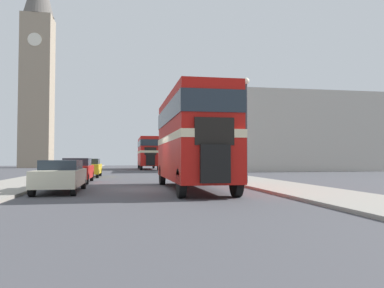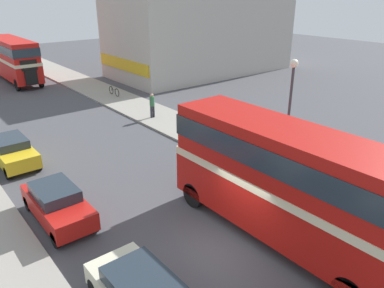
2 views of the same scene
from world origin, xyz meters
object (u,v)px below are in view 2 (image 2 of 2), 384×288
Objects in this scene: pedestrian_walking at (152,104)px; street_lamp at (290,105)px; car_parked_far at (12,151)px; bus_distant at (13,56)px; double_decker_bus at (280,175)px; bicycle_on_pavement at (114,91)px; car_parked_mid at (57,204)px.

pedestrian_walking is 12.49m from street_lamp.
street_lamp is at bearing -48.36° from car_parked_far.
bus_distant is at bearing 102.52° from pedestrian_walking.
double_decker_bus is 1.59× the size of street_lamp.
bicycle_on_pavement is 0.30× the size of street_lamp.
double_decker_bus is at bearing -65.64° from car_parked_far.
bicycle_on_pavement is (10.80, 15.54, -0.29)m from car_parked_mid.
pedestrian_walking is (4.09, 14.57, -1.50)m from double_decker_bus.
car_parked_mid reaches higher than car_parked_far.
bus_distant is 21.15m from car_parked_far.
car_parked_far is at bearing 131.64° from street_lamp.
car_parked_mid is (-5.98, 6.19, -1.84)m from double_decker_bus.
double_decker_bus is 2.19× the size of car_parked_far.
double_decker_bus reaches higher than car_parked_mid.
pedestrian_walking is at bearing -95.79° from bicycle_on_pavement.
bicycle_on_pavement is at bearing -67.07° from bus_distant.
double_decker_bus reaches higher than bus_distant.
pedestrian_walking is (4.15, -18.68, -1.40)m from bus_distant.
street_lamp reaches higher than double_decker_bus.
bicycle_on_pavement is at bearing 84.21° from pedestrian_walking.
car_parked_mid is 0.96× the size of car_parked_far.
car_parked_far is at bearing 114.36° from double_decker_bus.
car_parked_far is at bearing -140.77° from bicycle_on_pavement.
bus_distant is 5.81× the size of bicycle_on_pavement.
street_lamp is at bearing -21.61° from car_parked_mid.
car_parked_far is (0.10, 6.81, -0.02)m from car_parked_mid.
bus_distant is 5.83× the size of pedestrian_walking.
pedestrian_walking is at bearing 8.98° from car_parked_far.
bus_distant reaches higher than pedestrian_walking.
street_lamp is (9.40, -10.57, 3.20)m from car_parked_far.
bus_distant is 2.40× the size of car_parked_far.
double_decker_bus reaches higher than pedestrian_walking.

